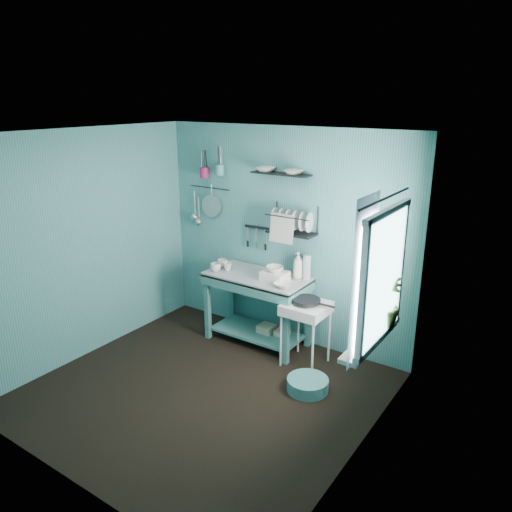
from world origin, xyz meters
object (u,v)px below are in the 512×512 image
Objects in this scene: dish_rack at (292,220)px; storage_tin_large at (266,334)px; mug_left at (216,267)px; storage_tin_small at (282,338)px; hotplate_stand at (305,334)px; work_counter at (257,309)px; wash_tub at (275,276)px; potted_plant at (383,302)px; colander at (211,206)px; water_bottle at (307,267)px; utensil_cup_magenta at (204,172)px; utensil_cup_teal at (220,170)px; frying_pan at (306,300)px; mug_right at (223,263)px; soap_bottle at (298,265)px; floor_basin at (308,385)px; mug_mid at (227,267)px.

storage_tin_large is (-0.23, -0.14, -1.39)m from dish_rack.
storage_tin_small is at bearing 17.10° from mug_left.
storage_tin_large is (-0.62, 0.18, -0.25)m from hotplate_stand.
work_counter is 1.15m from dish_rack.
wash_tub is 0.55× the size of potted_plant.
colander is 0.55× the size of potted_plant.
water_bottle is 2.15× the size of utensil_cup_magenta.
utensil_cup_teal is at bearing 166.43° from storage_tin_large.
colander reaches higher than hotplate_stand.
work_counter is at bearing -153.43° from storage_tin_large.
colander reaches higher than wash_tub.
utensil_cup_teal reaches higher than colander.
frying_pan is at bearing 159.74° from potted_plant.
wash_tub is 2.15× the size of utensil_cup_teal.
dish_rack is (-0.39, 0.33, 0.76)m from frying_pan.
potted_plant reaches higher than mug_right.
mug_left and mug_right have the same top height.
soap_bottle reaches higher than water_bottle.
colander is at bearing 155.44° from floor_basin.
utensil_cup_teal is (-1.13, 0.04, 0.97)m from soap_bottle.
mug_left is (-0.48, -0.16, 0.47)m from work_counter.
dish_rack is at bearing 13.19° from mug_right.
potted_plant reaches higher than frying_pan.
dish_rack is (0.81, 0.35, 0.61)m from mug_left.
colander is at bearing 170.59° from storage_tin_small.
colander is at bearing 169.87° from utensil_cup_teal.
mug_mid is 0.77× the size of utensil_cup_magenta.
colander is (-1.29, 0.07, 0.51)m from soap_bottle.
wash_tub is (0.63, 0.04, 0.00)m from mug_mid.
soap_bottle is 0.91m from storage_tin_small.
mug_right is 0.56× the size of storage_tin_large.
wash_tub is 1.31m from colander.
wash_tub is (0.25, -0.02, 0.47)m from work_counter.
mug_right is 0.24× the size of potted_plant.
dish_rack reaches higher than colander.
mug_mid is 0.36× the size of colander.
mug_left is at bearing -159.19° from water_bottle.
wash_tub reaches higher than mug_mid.
hotplate_stand reaches higher than floor_basin.
colander is at bearing 145.87° from mug_mid.
mug_mid is 0.33× the size of soap_bottle.
water_bottle is (0.27, 0.24, 0.09)m from wash_tub.
frying_pan is 1.36× the size of storage_tin_large.
soap_bottle is at bearing -3.30° from colander.
storage_tin_large is (0.81, -0.19, -1.85)m from utensil_cup_teal.
work_counter reaches higher than floor_basin.
soap_bottle is 0.52m from dish_rack.
hotplate_stand is at bearing -12.76° from utensil_cup_magenta.
storage_tin_large is (-0.15, 0.07, -0.78)m from wash_tub.
water_bottle is 1.73m from utensil_cup_magenta.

